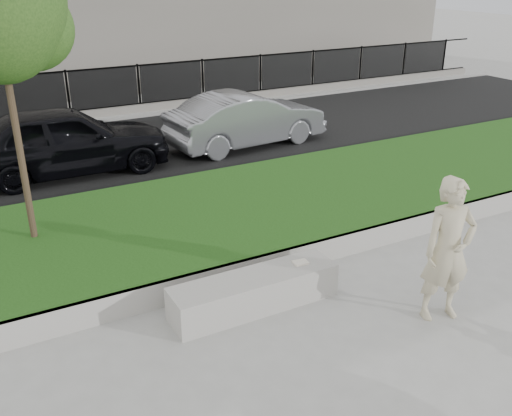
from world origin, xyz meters
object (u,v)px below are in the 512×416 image
car_dark (65,140)px  car_silver (247,119)px  stone_bench (255,292)px  book (300,262)px  man (448,250)px

car_dark → car_silver: 4.63m
stone_bench → car_dark: size_ratio=0.53×
stone_bench → car_dark: bearing=99.3°
stone_bench → book: bearing=0.9°
stone_bench → man: size_ratio=1.21×
stone_bench → book: book is taller
book → car_silver: bearing=74.8°
man → car_silver: size_ratio=0.47×
book → man: bearing=-39.1°
man → car_silver: man is taller
stone_bench → book: (0.76, 0.01, 0.26)m
car_silver → man: bearing=165.2°
man → book: (-1.39, 1.41, -0.50)m
stone_bench → man: bearing=-33.1°
stone_bench → car_dark: 7.03m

